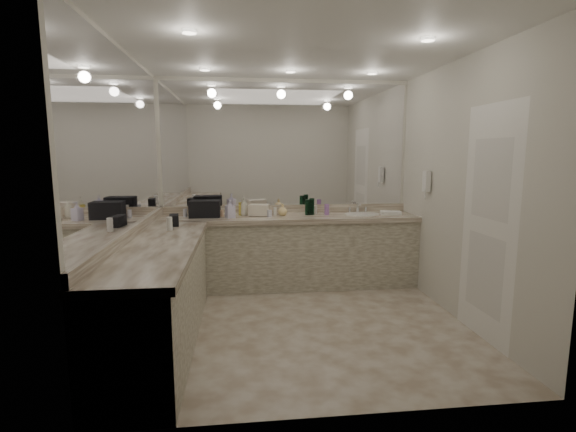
{
  "coord_description": "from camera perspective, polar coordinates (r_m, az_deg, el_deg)",
  "views": [
    {
      "loc": [
        -0.58,
        -3.9,
        1.67
      ],
      "look_at": [
        -0.09,
        0.4,
        1.02
      ],
      "focal_mm": 26.0,
      "sensor_mm": 36.0,
      "label": 1
    }
  ],
  "objects": [
    {
      "name": "floor",
      "position": [
        4.29,
        1.87,
        -14.38
      ],
      "size": [
        3.2,
        3.2,
        0.0
      ],
      "primitive_type": "plane",
      "color": "beige",
      "rests_on": "ground"
    },
    {
      "name": "ceiling",
      "position": [
        4.05,
        2.06,
        21.81
      ],
      "size": [
        3.2,
        3.2,
        0.0
      ],
      "primitive_type": "plane",
      "color": "white",
      "rests_on": "floor"
    },
    {
      "name": "wall_back",
      "position": [
        5.45,
        -0.36,
        4.67
      ],
      "size": [
        3.2,
        0.02,
        2.6
      ],
      "primitive_type": "cube",
      "color": "beige",
      "rests_on": "floor"
    },
    {
      "name": "wall_left",
      "position": [
        4.05,
        -21.06,
        2.74
      ],
      "size": [
        0.02,
        3.0,
        2.6
      ],
      "primitive_type": "cube",
      "color": "beige",
      "rests_on": "floor"
    },
    {
      "name": "wall_right",
      "position": [
        4.49,
        22.65,
        3.16
      ],
      "size": [
        0.02,
        3.0,
        2.6
      ],
      "primitive_type": "cube",
      "color": "beige",
      "rests_on": "floor"
    },
    {
      "name": "vanity_back_base",
      "position": [
        5.29,
        -0.0,
        -5.11
      ],
      "size": [
        3.2,
        0.6,
        0.84
      ],
      "primitive_type": "cube",
      "color": "beige",
      "rests_on": "floor"
    },
    {
      "name": "vanity_back_top",
      "position": [
        5.19,
        0.01,
        -0.3
      ],
      "size": [
        3.2,
        0.64,
        0.06
      ],
      "primitive_type": "cube",
      "color": "beige",
      "rests_on": "vanity_back_base"
    },
    {
      "name": "vanity_left_base",
      "position": [
        3.88,
        -17.1,
        -10.63
      ],
      "size": [
        0.6,
        2.4,
        0.84
      ],
      "primitive_type": "cube",
      "color": "beige",
      "rests_on": "floor"
    },
    {
      "name": "vanity_left_top",
      "position": [
        3.76,
        -17.26,
        -4.13
      ],
      "size": [
        0.64,
        2.42,
        0.06
      ],
      "primitive_type": "cube",
      "color": "beige",
      "rests_on": "vanity_left_base"
    },
    {
      "name": "backsplash_back",
      "position": [
        5.46,
        -0.33,
        0.99
      ],
      "size": [
        3.2,
        0.04,
        0.1
      ],
      "primitive_type": "cube",
      "color": "beige",
      "rests_on": "vanity_back_top"
    },
    {
      "name": "backsplash_left",
      "position": [
        4.09,
        -20.53,
        -2.13
      ],
      "size": [
        0.04,
        3.0,
        0.1
      ],
      "primitive_type": "cube",
      "color": "beige",
      "rests_on": "vanity_left_top"
    },
    {
      "name": "mirror_back",
      "position": [
        5.42,
        -0.35,
        9.68
      ],
      "size": [
        3.12,
        0.01,
        1.55
      ],
      "primitive_type": "cube",
      "color": "white",
      "rests_on": "wall_back"
    },
    {
      "name": "mirror_left",
      "position": [
        4.03,
        -21.26,
        9.47
      ],
      "size": [
        0.01,
        2.92,
        1.55
      ],
      "primitive_type": "cube",
      "color": "white",
      "rests_on": "wall_left"
    },
    {
      "name": "sink",
      "position": [
        5.38,
        10.09,
        0.16
      ],
      "size": [
        0.44,
        0.44,
        0.03
      ],
      "primitive_type": "cylinder",
      "color": "white",
      "rests_on": "vanity_back_top"
    },
    {
      "name": "faucet",
      "position": [
        5.57,
        9.5,
        1.24
      ],
      "size": [
        0.24,
        0.16,
        0.14
      ],
      "primitive_type": "cube",
      "color": "silver",
      "rests_on": "vanity_back_top"
    },
    {
      "name": "wall_phone",
      "position": [
        5.08,
        18.42,
        4.52
      ],
      "size": [
        0.06,
        0.1,
        0.24
      ],
      "primitive_type": "cube",
      "color": "white",
      "rests_on": "wall_right"
    },
    {
      "name": "door",
      "position": [
        4.08,
        25.68,
        -1.04
      ],
      "size": [
        0.02,
        0.82,
        2.1
      ],
      "primitive_type": "cube",
      "color": "white",
      "rests_on": "wall_right"
    },
    {
      "name": "black_toiletry_bag",
      "position": [
        5.17,
        -11.31,
        1.01
      ],
      "size": [
        0.37,
        0.24,
        0.21
      ],
      "primitive_type": "cube",
      "rotation": [
        0.0,
        0.0,
        -0.02
      ],
      "color": "black",
      "rests_on": "vanity_back_top"
    },
    {
      "name": "black_bag_spill",
      "position": [
        4.65,
        -15.31,
        -0.57
      ],
      "size": [
        0.12,
        0.22,
        0.11
      ],
      "primitive_type": "cube",
      "rotation": [
        0.0,
        0.0,
        0.14
      ],
      "color": "black",
      "rests_on": "vanity_left_top"
    },
    {
      "name": "cream_cosmetic_case",
      "position": [
        5.18,
        -4.04,
        0.75
      ],
      "size": [
        0.27,
        0.2,
        0.14
      ],
      "primitive_type": "cube",
      "rotation": [
        0.0,
        0.0,
        -0.27
      ],
      "color": "silver",
      "rests_on": "vanity_back_top"
    },
    {
      "name": "hand_towel",
      "position": [
        5.46,
        13.87,
        0.43
      ],
      "size": [
        0.28,
        0.22,
        0.04
      ],
      "primitive_type": "cube",
      "rotation": [
        0.0,
        0.0,
        -0.21
      ],
      "color": "white",
      "rests_on": "vanity_back_top"
    },
    {
      "name": "lotion_left",
      "position": [
        4.36,
        -15.9,
        -1.04
      ],
      "size": [
        0.06,
        0.06,
        0.14
      ],
      "primitive_type": "cylinder",
      "color": "white",
      "rests_on": "vanity_left_top"
    },
    {
      "name": "soap_bottle_a",
      "position": [
        5.24,
        -6.03,
        1.29
      ],
      "size": [
        0.09,
        0.09,
        0.22
      ],
      "primitive_type": "imported",
      "rotation": [
        0.0,
        0.0,
        -0.01
      ],
      "color": "silver",
      "rests_on": "vanity_back_top"
    },
    {
      "name": "soap_bottle_b",
      "position": [
        5.05,
        -7.92,
        0.97
      ],
      "size": [
        0.13,
        0.13,
        0.22
      ],
      "primitive_type": "imported",
      "rotation": [
        0.0,
        0.0,
        0.43
      ],
      "color": "silver",
      "rests_on": "vanity_back_top"
    },
    {
      "name": "soap_bottle_c",
      "position": [
        5.19,
        -0.74,
        0.86
      ],
      "size": [
        0.12,
        0.12,
        0.15
      ],
      "primitive_type": "imported",
      "rotation": [
        0.0,
        0.0,
        0.01
      ],
      "color": "#E8CB86",
      "rests_on": "vanity_back_top"
    },
    {
      "name": "green_bottle_0",
      "position": [
        5.28,
        3.04,
        1.22
      ],
      "size": [
        0.06,
        0.06,
        0.19
      ],
      "primitive_type": "cylinder",
      "color": "#104326",
      "rests_on": "vanity_back_top"
    },
    {
      "name": "green_bottle_1",
      "position": [
        5.26,
        2.73,
        1.21
      ],
      "size": [
        0.07,
        0.07,
        0.19
      ],
      "primitive_type": "cylinder",
      "color": "#104326",
      "rests_on": "vanity_back_top"
    },
    {
      "name": "green_bottle_2",
      "position": [
        5.27,
        3.27,
        1.31
      ],
      "size": [
        0.06,
        0.06,
        0.21
      ],
      "primitive_type": "cylinder",
      "color": "#104326",
      "rests_on": "vanity_back_top"
    },
    {
      "name": "amenity_bottle_0",
      "position": [
        5.39,
        3.64,
        0.89
      ],
      "size": [
        0.07,
        0.07,
        0.1
      ],
      "primitive_type": "cylinder",
      "color": "white",
      "rests_on": "vanity_back_top"
    },
    {
      "name": "amenity_bottle_1",
      "position": [
        5.12,
        -2.54,
        0.37
      ],
      "size": [
        0.06,
        0.06,
        0.08
      ],
      "primitive_type": "cylinder",
      "color": "silver",
      "rests_on": "vanity_back_top"
    },
    {
      "name": "amenity_bottle_2",
      "position": [
        5.29,
        -6.44,
        0.81
      ],
      "size": [
        0.06,
        0.06,
        0.12
      ],
      "primitive_type": "cylinder",
      "color": "#F2D84C",
      "rests_on": "vanity_back_top"
    },
    {
      "name": "amenity_bottle_3",
      "position": [
        5.19,
        -9.06,
        0.38
      ],
      "size": [
        0.05,
        0.05,
        0.08
      ],
      "primitive_type": "cylinder",
      "color": "#E0B28C",
      "rests_on": "vanity_back_top"
    },
    {
      "name": "amenity_bottle_4",
      "position": [
        5.28,
        5.33,
        0.9
      ],
      "size": [
        0.06,
        0.06,
        0.14
      ],
      "primitive_type": "cylinder",
      "color": "#9966B2",
      "rests_on": "vanity_back_top"
    },
    {
      "name": "amenity_bottle_5",
      "position": [
        5.24,
        -13.89,
        0.42
      ],
      "size": [
        0.05,
        0.05,
        0.1
      ],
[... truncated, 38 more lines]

